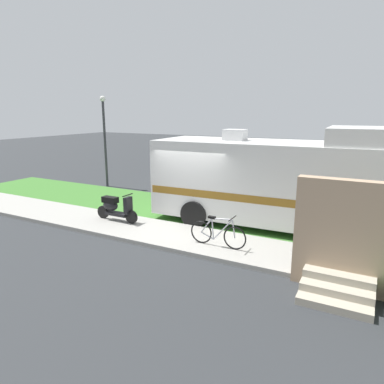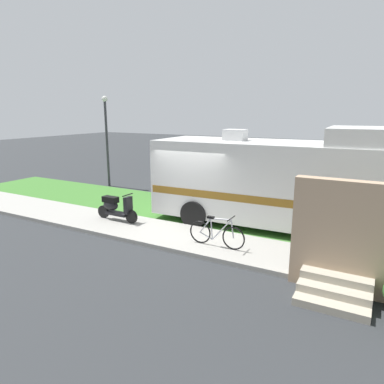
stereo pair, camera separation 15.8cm
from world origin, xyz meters
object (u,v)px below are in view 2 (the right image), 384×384
(bicycle, at_px, (216,234))
(street_lamp_post, at_px, (106,133))
(motorhome_rv, at_px, (269,180))
(scooter, at_px, (115,207))
(pickup_truck_near, at_px, (216,169))

(bicycle, bearing_deg, street_lamp_post, 148.91)
(motorhome_rv, bearing_deg, scooter, -154.12)
(motorhome_rv, xyz_separation_m, street_lamp_post, (-9.00, 2.33, 1.13))
(motorhome_rv, distance_m, street_lamp_post, 9.36)
(motorhome_rv, bearing_deg, pickup_truck_near, 131.91)
(motorhome_rv, height_order, scooter, motorhome_rv)
(motorhome_rv, height_order, bicycle, motorhome_rv)
(motorhome_rv, distance_m, bicycle, 3.00)
(bicycle, height_order, street_lamp_post, street_lamp_post)
(bicycle, xyz_separation_m, street_lamp_post, (-8.40, 5.07, 2.21))
(bicycle, distance_m, pickup_truck_near, 7.83)
(motorhome_rv, distance_m, scooter, 5.21)
(motorhome_rv, xyz_separation_m, bicycle, (-0.60, -2.74, -1.08))
(scooter, bearing_deg, street_lamp_post, 133.92)
(motorhome_rv, xyz_separation_m, pickup_truck_near, (-3.90, 4.35, -0.59))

